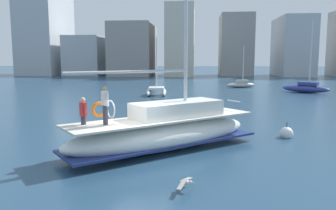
{
  "coord_description": "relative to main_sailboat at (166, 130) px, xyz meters",
  "views": [
    {
      "loc": [
        2.3,
        -13.54,
        4.11
      ],
      "look_at": [
        0.88,
        3.54,
        1.8
      ],
      "focal_mm": 36.22,
      "sensor_mm": 36.0,
      "label": 1
    }
  ],
  "objects": [
    {
      "name": "waterfront_buildings",
      "position": [
        -9.08,
        72.93,
        7.9
      ],
      "size": [
        85.4,
        19.91,
        24.64
      ],
      "color": "#B2B7BC",
      "rests_on": "ground"
    },
    {
      "name": "ground_plane",
      "position": [
        -0.93,
        -1.59,
        -0.92
      ],
      "size": [
        400.0,
        400.0,
        0.0
      ],
      "primitive_type": "plane",
      "color": "navy"
    },
    {
      "name": "moored_catamaran",
      "position": [
        15.02,
        28.32,
        -0.29
      ],
      "size": [
        5.47,
        4.5,
        9.0
      ],
      "color": "navy",
      "rests_on": "ground"
    },
    {
      "name": "moored_sloop_near",
      "position": [
        7.94,
        35.47,
        -0.43
      ],
      "size": [
        4.57,
        2.45,
        6.01
      ],
      "color": "#B7B2A8",
      "rests_on": "ground"
    },
    {
      "name": "main_sailboat",
      "position": [
        0.0,
        0.0,
        0.0
      ],
      "size": [
        8.93,
        7.96,
        13.83
      ],
      "color": "white",
      "rests_on": "ground"
    },
    {
      "name": "mooring_buoy",
      "position": [
        6.18,
        2.94,
        -0.71
      ],
      "size": [
        0.7,
        0.7,
        0.95
      ],
      "color": "silver",
      "rests_on": "ground"
    },
    {
      "name": "seagull",
      "position": [
        1.06,
        -4.91,
        -0.62
      ],
      "size": [
        0.52,
        1.12,
        0.17
      ],
      "color": "silver",
      "rests_on": "ground"
    },
    {
      "name": "moored_sloop_far",
      "position": [
        -3.17,
        23.37,
        -0.37
      ],
      "size": [
        2.59,
        4.79,
        6.61
      ],
      "color": "white",
      "rests_on": "ground"
    }
  ]
}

